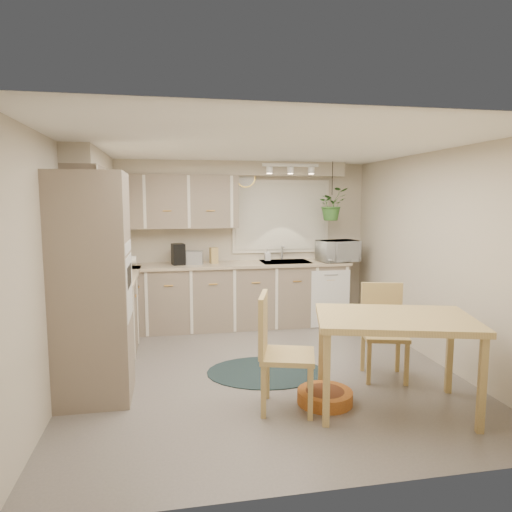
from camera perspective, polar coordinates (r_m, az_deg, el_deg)
name	(u,v)px	position (r m, az deg, el deg)	size (l,w,h in m)	color
floor	(263,371)	(5.12, 0.91, -14.14)	(4.20, 4.20, 0.00)	slate
ceiling	(264,146)	(4.81, 0.97, 13.59)	(4.20, 4.20, 0.00)	white
wall_back	(235,243)	(6.88, -2.58, 1.59)	(4.00, 0.04, 2.40)	#BEB39D
wall_front	(333,307)	(2.83, 9.58, -6.36)	(4.00, 0.04, 2.40)	#BEB39D
wall_left	(63,267)	(4.84, -22.95, -1.26)	(0.04, 4.20, 2.40)	#BEB39D
wall_right	(435,257)	(5.58, 21.50, -0.16)	(0.04, 4.20, 2.40)	#BEB39D
base_cab_left	(110,318)	(5.78, -17.82, -7.35)	(0.60, 1.85, 0.90)	gray
base_cab_back	(225,297)	(6.67, -3.89, -5.10)	(3.60, 0.60, 0.90)	gray
counter_left	(109,279)	(5.68, -17.90, -2.75)	(0.64, 1.89, 0.04)	tan
counter_back	(225,265)	(6.58, -3.91, -1.12)	(3.64, 0.64, 0.04)	tan
oven_stack	(92,288)	(4.44, -19.77, -3.79)	(0.65, 0.65, 2.10)	gray
wall_oven_face	(129,287)	(4.40, -15.64, -3.73)	(0.02, 0.56, 0.58)	silver
upper_cab_left	(95,202)	(5.75, -19.43, 6.38)	(0.35, 2.00, 0.75)	gray
upper_cab_back	(167,202)	(6.61, -11.07, 6.68)	(2.00, 0.35, 0.75)	gray
soffit_left	(91,161)	(5.77, -19.88, 11.09)	(0.30, 2.00, 0.20)	#BEB39D
soffit_back	(223,168)	(6.69, -4.18, 10.86)	(3.60, 0.30, 0.20)	#BEB39D
cooktop	(103,286)	(5.11, -18.60, -3.54)	(0.52, 0.58, 0.02)	silver
range_hood	(99,243)	(5.06, -19.02, 1.53)	(0.40, 0.60, 0.14)	silver
window_blinds	(281,216)	(6.96, 3.17, 4.95)	(1.40, 0.02, 1.00)	white
window_frame	(281,216)	(6.97, 3.15, 4.96)	(1.50, 0.02, 1.10)	silver
sink	(285,265)	(6.76, 3.68, -1.07)	(0.70, 0.48, 0.10)	#A4A7AB
dishwasher_front	(330,299)	(6.73, 9.29, -5.30)	(0.58, 0.01, 0.83)	silver
track_light_bar	(291,165)	(6.47, 4.34, 11.26)	(0.80, 0.04, 0.04)	silver
wall_clock	(245,178)	(6.85, -1.33, 9.78)	(0.30, 0.30, 0.03)	#E3BD50
dining_table	(393,362)	(4.31, 16.77, -12.63)	(1.34, 0.89, 0.84)	tan
chair_left	(288,352)	(4.11, 4.01, -11.92)	(0.48, 0.48, 1.04)	tan
chair_back	(385,332)	(4.96, 15.78, -9.19)	(0.46, 0.46, 0.97)	tan
braided_rug	(266,372)	(5.08, 1.22, -14.29)	(1.27, 0.95, 0.01)	black
pet_bed	(325,397)	(4.41, 8.61, -17.01)	(0.51, 0.51, 0.12)	#B66824
microwave	(338,249)	(6.87, 10.20, 0.91)	(0.57, 0.31, 0.38)	silver
soap_bottle	(267,258)	(6.84, 1.44, -0.28)	(0.08, 0.18, 0.08)	silver
hanging_plant	(332,208)	(6.79, 9.45, 5.96)	(0.43, 0.48, 0.37)	#356A2A
coffee_maker	(178,254)	(6.53, -9.69, 0.22)	(0.17, 0.20, 0.30)	black
toaster	(192,258)	(6.56, -7.99, -0.20)	(0.31, 0.18, 0.19)	#A4A7AB
knife_block	(214,255)	(6.61, -5.30, 0.08)	(0.10, 0.10, 0.23)	tan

